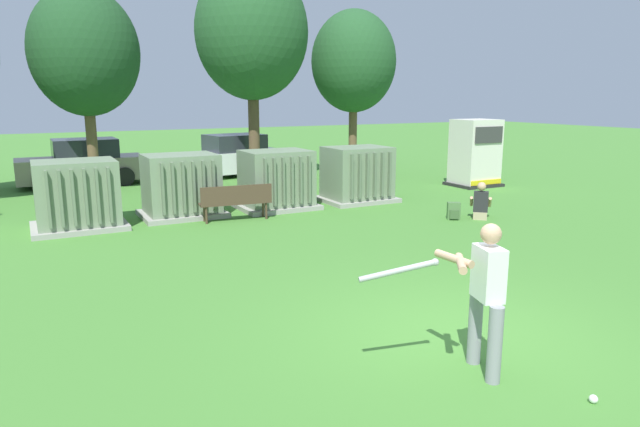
% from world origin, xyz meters
% --- Properties ---
extents(ground_plane, '(96.00, 96.00, 0.00)m').
position_xyz_m(ground_plane, '(0.00, 0.00, 0.00)').
color(ground_plane, '#478433').
extents(transformer_west, '(2.10, 1.70, 1.62)m').
position_xyz_m(transformer_west, '(-3.82, 8.85, 0.79)').
color(transformer_west, '#9E9B93').
rests_on(transformer_west, ground).
extents(transformer_mid_west, '(2.10, 1.70, 1.62)m').
position_xyz_m(transformer_mid_west, '(-1.28, 9.13, 0.79)').
color(transformer_mid_west, '#9E9B93').
rests_on(transformer_mid_west, ground).
extents(transformer_mid_east, '(2.10, 1.70, 1.62)m').
position_xyz_m(transformer_mid_east, '(1.33, 8.95, 0.79)').
color(transformer_mid_east, '#9E9B93').
rests_on(transformer_mid_east, ground).
extents(transformer_east, '(2.10, 1.70, 1.62)m').
position_xyz_m(transformer_east, '(3.89, 8.85, 0.79)').
color(transformer_east, '#9E9B93').
rests_on(transformer_east, ground).
extents(generator_enclosure, '(1.60, 1.40, 2.30)m').
position_xyz_m(generator_enclosure, '(9.07, 9.49, 1.14)').
color(generator_enclosure, '#262626').
rests_on(generator_enclosure, ground).
extents(park_bench, '(1.83, 0.58, 0.92)m').
position_xyz_m(park_bench, '(-0.23, 7.92, 0.54)').
color(park_bench, '#4C3828').
rests_on(park_bench, ground).
extents(batter, '(1.60, 0.78, 1.74)m').
position_xyz_m(batter, '(-0.48, -0.96, 0.98)').
color(batter, gray).
rests_on(batter, ground).
extents(sports_ball, '(0.09, 0.09, 0.09)m').
position_xyz_m(sports_ball, '(0.11, -2.02, 0.04)').
color(sports_ball, white).
rests_on(sports_ball, ground).
extents(seated_spectator, '(0.73, 0.75, 0.96)m').
position_xyz_m(seated_spectator, '(5.41, 5.28, 0.38)').
color(seated_spectator, tan).
rests_on(seated_spectator, ground).
extents(backpack, '(0.38, 0.36, 0.44)m').
position_xyz_m(backpack, '(4.73, 5.51, 0.21)').
color(backpack, '#4C723F').
rests_on(backpack, ground).
extents(tree_center_left, '(3.38, 3.38, 6.45)m').
position_xyz_m(tree_center_left, '(-2.82, 14.46, 4.43)').
color(tree_center_left, brown).
rests_on(tree_center_left, ground).
extents(tree_center_right, '(4.05, 4.05, 7.74)m').
position_xyz_m(tree_center_right, '(2.82, 14.45, 5.31)').
color(tree_center_right, brown).
rests_on(tree_center_right, ground).
extents(tree_right, '(3.36, 3.36, 6.43)m').
position_xyz_m(tree_right, '(7.13, 14.52, 4.41)').
color(tree_right, brown).
rests_on(tree_right, ground).
extents(parked_car_left_of_center, '(4.21, 1.94, 1.62)m').
position_xyz_m(parked_car_left_of_center, '(-3.02, 16.04, 0.75)').
color(parked_car_left_of_center, gray).
rests_on(parked_car_left_of_center, ground).
extents(parked_car_right_of_center, '(4.41, 2.38, 1.62)m').
position_xyz_m(parked_car_right_of_center, '(2.40, 15.76, 0.75)').
color(parked_car_right_of_center, silver).
rests_on(parked_car_right_of_center, ground).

